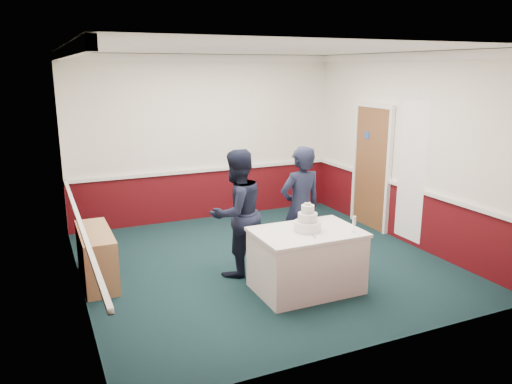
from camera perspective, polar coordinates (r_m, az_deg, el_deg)
name	(u,v)px	position (r m, az deg, el deg)	size (l,w,h in m)	color
ground	(263,262)	(7.35, 0.82, -8.05)	(5.00, 5.00, 0.00)	#132B30
room_shell	(251,123)	(7.45, -0.58, 7.88)	(5.00, 5.00, 3.00)	white
sideboard	(97,256)	(6.94, -17.74, -7.01)	(0.41, 1.20, 0.70)	#AC7A53
cake_table	(306,260)	(6.39, 5.79, -7.73)	(1.32, 0.92, 0.79)	white
wedding_cake	(307,222)	(6.23, 5.90, -3.46)	(0.35, 0.35, 0.36)	white
cake_knife	(313,236)	(6.08, 6.57, -4.98)	(0.01, 0.22, 0.01)	silver
champagne_flute	(354,221)	(6.25, 11.17, -3.31)	(0.05, 0.05, 0.21)	silver
person_man	(237,213)	(6.71, -2.22, -2.42)	(0.84, 0.65, 1.73)	black
person_woman	(300,209)	(6.92, 5.09, -1.90)	(0.64, 0.42, 1.74)	black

